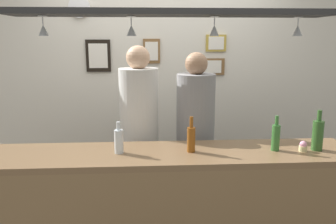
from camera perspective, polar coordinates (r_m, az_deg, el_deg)
name	(u,v)px	position (r m, az deg, el deg)	size (l,w,h in m)	color
back_wall	(162,83)	(3.90, -0.93, 4.71)	(4.40, 0.06, 2.60)	silver
bar_counter	(173,202)	(2.54, 0.89, -14.41)	(2.70, 0.55, 0.99)	brown
overhead_glass_rack	(172,13)	(2.48, 0.61, 15.82)	(2.20, 0.36, 0.04)	black
hanging_wineglass_far_left	(43,30)	(2.56, -19.60, 12.52)	(0.07, 0.07, 0.13)	silver
hanging_wineglass_left	(131,30)	(2.49, -5.97, 13.16)	(0.07, 0.07, 0.13)	silver
hanging_wineglass_center_left	(214,30)	(2.51, 7.53, 13.12)	(0.07, 0.07, 0.13)	silver
hanging_wineglass_center	(298,30)	(2.70, 20.32, 12.41)	(0.07, 0.07, 0.13)	silver
person_middle_white_patterned_shirt	(139,124)	(3.11, -4.71, -1.98)	(0.34, 0.34, 1.73)	#2D334C
person_right_grey_shirt	(195,127)	(3.15, 4.46, -2.50)	(0.34, 0.34, 1.68)	#2D334C
bottle_beer_green_import	(276,137)	(2.68, 17.11, -3.86)	(0.06, 0.06, 0.26)	#336B2D
bottle_beer_amber_tall	(191,138)	(2.54, 3.79, -4.30)	(0.06, 0.06, 0.26)	brown
bottle_champagne_green	(318,135)	(2.78, 23.16, -3.39)	(0.08, 0.08, 0.30)	#2D5623
bottle_soda_clear	(119,141)	(2.53, -8.01, -4.63)	(0.06, 0.06, 0.23)	silver
cupcake	(303,147)	(2.74, 21.10, -5.26)	(0.06, 0.06, 0.08)	beige
picture_frame_crest	(152,51)	(3.83, -2.69, 9.85)	(0.18, 0.02, 0.26)	brown
picture_frame_upper_small	(216,43)	(3.90, 7.81, 11.04)	(0.22, 0.02, 0.18)	#B29338
picture_frame_lower_pair	(211,67)	(3.90, 6.98, 7.33)	(0.30, 0.02, 0.18)	brown
picture_frame_caricature	(98,56)	(3.86, -11.26, 8.95)	(0.26, 0.02, 0.34)	black
wall_clock	(79,7)	(3.89, -14.24, 16.22)	(0.22, 0.22, 0.03)	white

